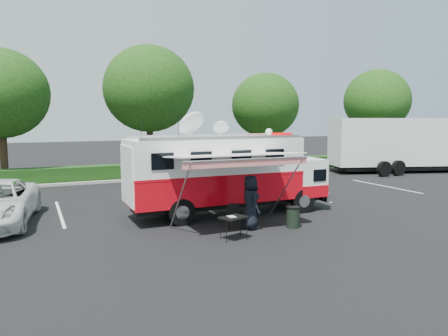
{
  "coord_description": "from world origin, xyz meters",
  "views": [
    {
      "loc": [
        -7.5,
        -16.38,
        4.07
      ],
      "look_at": [
        0.0,
        0.5,
        1.9
      ],
      "focal_mm": 35.0,
      "sensor_mm": 36.0,
      "label": 1
    }
  ],
  "objects_px": {
    "command_truck": "(227,173)",
    "semi_trailer": "(417,144)",
    "trash_bin": "(293,217)",
    "folding_table": "(234,218)"
  },
  "relations": [
    {
      "from": "command_truck",
      "to": "semi_trailer",
      "type": "distance_m",
      "value": 20.25
    },
    {
      "from": "command_truck",
      "to": "trash_bin",
      "type": "xyz_separation_m",
      "value": [
        1.31,
        -3.01,
        -1.36
      ]
    },
    {
      "from": "trash_bin",
      "to": "semi_trailer",
      "type": "distance_m",
      "value": 20.45
    },
    {
      "from": "trash_bin",
      "to": "semi_trailer",
      "type": "relative_size",
      "value": 0.06
    },
    {
      "from": "command_truck",
      "to": "trash_bin",
      "type": "distance_m",
      "value": 3.55
    },
    {
      "from": "command_truck",
      "to": "trash_bin",
      "type": "height_order",
      "value": "command_truck"
    },
    {
      "from": "trash_bin",
      "to": "command_truck",
      "type": "bearing_deg",
      "value": 113.51
    },
    {
      "from": "command_truck",
      "to": "trash_bin",
      "type": "bearing_deg",
      "value": -66.49
    },
    {
      "from": "folding_table",
      "to": "trash_bin",
      "type": "xyz_separation_m",
      "value": [
        2.68,
        0.54,
        -0.33
      ]
    },
    {
      "from": "trash_bin",
      "to": "semi_trailer",
      "type": "xyz_separation_m",
      "value": [
        17.55,
        10.37,
        1.7
      ]
    }
  ]
}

